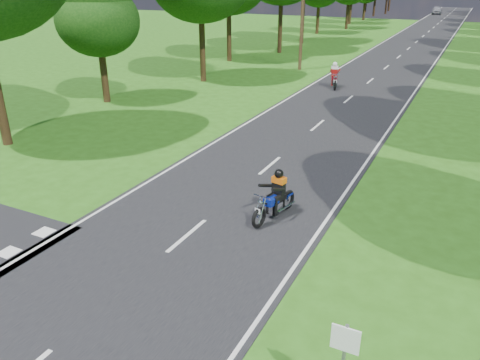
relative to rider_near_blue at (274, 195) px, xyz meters
The scene contains 8 objects.
ground 4.54m from the rider_near_blue, 113.72° to the right, with size 160.00×160.00×0.00m, color #2A5914.
main_road 45.94m from the rider_near_blue, 92.25° to the left, with size 7.00×140.00×0.02m, color black.
road_markings 44.08m from the rider_near_blue, 92.52° to the left, with size 7.40×140.00×0.01m.
telegraph_pole 25.36m from the rider_near_blue, 108.07° to the left, with size 1.20×0.26×8.00m.
road_sign 7.17m from the rider_near_blue, 58.81° to the right, with size 0.45×0.07×2.00m.
rider_near_blue is the anchor object (origin of this frame).
rider_far_red 18.94m from the rider_near_blue, 100.68° to the left, with size 0.66×1.98×1.65m, color maroon, non-canonical shape.
distant_car 91.36m from the rider_near_blue, 92.55° to the left, with size 1.77×4.40×1.50m, color #A8A9AF.
Camera 1 is at (6.54, -7.70, 6.81)m, focal length 35.00 mm.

